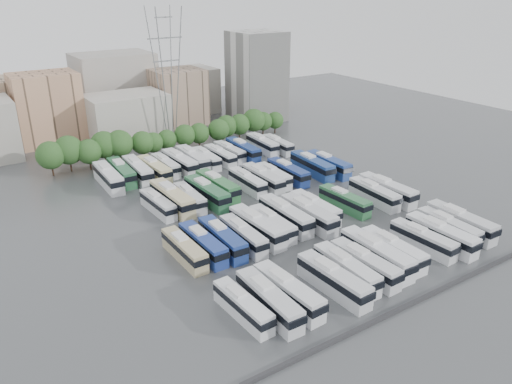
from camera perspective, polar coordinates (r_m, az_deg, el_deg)
ground at (r=91.75m, az=2.29°, el=-2.36°), size 220.00×220.00×0.00m
parapet at (r=71.04m, az=18.23°, el=-11.60°), size 56.00×0.50×0.50m
tree_line at (r=123.70m, az=-10.13°, el=6.25°), size 65.17×7.53×8.18m
city_buildings at (r=148.42m, az=-16.70°, el=9.81°), size 102.00×35.00×20.00m
apartment_tower at (r=152.30m, az=0.09°, el=13.04°), size 14.00×14.00×26.00m
electricity_pylon at (r=129.35m, az=-10.13°, el=13.47°), size 9.00×6.91×33.83m
bus_r0_s0 at (r=64.05m, az=-1.51°, el=-12.91°), size 2.79×10.87×3.38m
bus_r0_s1 at (r=64.70m, az=1.47°, el=-12.23°), size 2.96×12.42×3.88m
bus_r0_s2 at (r=66.41m, az=3.68°, el=-11.26°), size 3.24×12.40×3.86m
bus_r0_s4 at (r=69.32m, az=8.85°, el=-9.87°), size 3.14×12.56×3.92m
bus_r0_s5 at (r=72.06m, az=10.28°, el=-8.66°), size 2.99×12.11×3.78m
bus_r0_s6 at (r=73.78m, az=12.31°, el=-8.02°), size 2.93×12.16×3.80m
bus_r0_s7 at (r=76.42m, az=13.61°, el=-6.85°), size 3.20×13.29×4.15m
bus_r0_s8 at (r=78.59m, az=15.39°, el=-6.35°), size 2.78×11.84×3.70m
bus_r0_s10 at (r=82.92m, az=18.55°, el=-5.17°), size 3.06×11.58×3.60m
bus_r0_s11 at (r=85.00m, az=20.39°, el=-4.60°), size 2.97×12.60×3.94m
bus_r0_s12 at (r=88.27m, az=21.14°, el=-3.77°), size 3.01×11.78×3.67m
bus_r0_s13 at (r=90.54m, az=22.34°, el=-3.16°), size 3.13×12.92×4.03m
bus_r1_s0 at (r=76.74m, az=-8.19°, el=-6.49°), size 2.61×11.48×3.59m
bus_r1_s1 at (r=77.79m, az=-6.10°, el=-5.89°), size 2.72×11.92×3.73m
bus_r1_s2 at (r=78.89m, az=-3.88°, el=-5.32°), size 3.03×12.30×3.84m
bus_r1_s3 at (r=79.91m, az=-1.48°, el=-4.96°), size 2.79×11.66×3.64m
bus_r1_s4 at (r=82.15m, az=0.13°, el=-3.97°), size 3.34×13.04×4.06m
bus_r1_s5 at (r=83.73m, az=1.88°, el=-3.63°), size 2.62×11.30×3.54m
bus_r1_s6 at (r=86.22m, az=3.40°, el=-2.65°), size 2.93×12.98×4.07m
bus_r1_s7 at (r=86.89m, az=6.00°, el=-2.51°), size 2.87×13.10×4.11m
bus_r1_s8 at (r=89.86m, az=6.76°, el=-1.79°), size 2.66×11.84×3.71m
bus_r1_s10 at (r=93.70m, az=10.09°, el=-0.96°), size 3.07×11.62×3.61m
bus_r1_s12 at (r=97.73m, az=13.35°, el=-0.16°), size 3.25×12.20×3.79m
bus_r1_s13 at (r=99.69m, az=14.77°, el=0.25°), size 3.06×13.05×4.08m
bus_r2_s1 at (r=92.71m, az=-11.13°, el=-1.37°), size 2.91×11.05×3.44m
bus_r2_s2 at (r=93.80m, az=-9.58°, el=-0.68°), size 3.36×13.75×4.29m
bus_r2_s3 at (r=94.66m, az=-7.57°, el=-0.61°), size 2.84×10.95×3.41m
bus_r2_s4 at (r=95.50m, az=-5.63°, el=-0.07°), size 3.36×13.23×4.12m
bus_r2_s5 at (r=98.69m, az=-4.43°, el=0.73°), size 3.29×12.99×4.05m
bus_r2_s7 at (r=101.04m, az=-0.99°, el=1.20°), size 2.65×11.49×3.59m
bus_r2_s8 at (r=102.30m, az=0.78°, el=1.59°), size 2.81×12.56×3.94m
bus_r2_s9 at (r=104.46m, az=2.03°, el=1.89°), size 2.80×11.00×3.43m
bus_r2_s10 at (r=106.13m, az=3.68°, el=2.32°), size 2.78×12.25×3.83m
bus_r2_s12 at (r=109.98m, az=6.43°, el=3.05°), size 3.53×13.30×4.13m
bus_r2_s13 at (r=111.31m, az=8.26°, el=3.17°), size 2.82×12.83×4.03m
bus_r3_s0 at (r=107.04m, az=-16.53°, el=1.65°), size 3.20×13.26×4.14m
bus_r3_s1 at (r=109.42m, az=-15.12°, el=2.23°), size 3.27×12.83×3.99m
bus_r3_s2 at (r=109.62m, az=-13.37°, el=2.47°), size 3.26×13.05×4.07m
bus_r3_s3 at (r=109.65m, az=-11.55°, el=2.59°), size 3.26×12.56×3.91m
bus_r3_s4 at (r=112.13m, az=-10.29°, el=3.04°), size 2.50×11.15×3.49m
bus_r3_s5 at (r=112.70m, az=-8.71°, el=3.39°), size 3.26×12.93×4.03m
bus_r3_s6 at (r=114.46m, az=-7.27°, el=3.79°), size 3.11×13.04×4.07m
bus_r3_s7 at (r=115.29m, az=-5.68°, el=3.86°), size 2.86×11.18×3.48m
bus_r3_s8 at (r=116.77m, az=-4.14°, el=4.18°), size 2.79×11.35×3.54m
bus_r3_s9 at (r=119.47m, az=-3.04°, el=4.63°), size 2.85×11.16×3.47m
bus_r3_s10 at (r=120.13m, az=-1.49°, el=4.87°), size 3.04×12.66×3.95m
bus_r3_s12 at (r=124.57m, az=0.72°, el=5.51°), size 3.27×12.25×3.81m
bus_r3_s13 at (r=124.86m, az=2.50°, el=5.46°), size 2.92×11.23×3.49m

